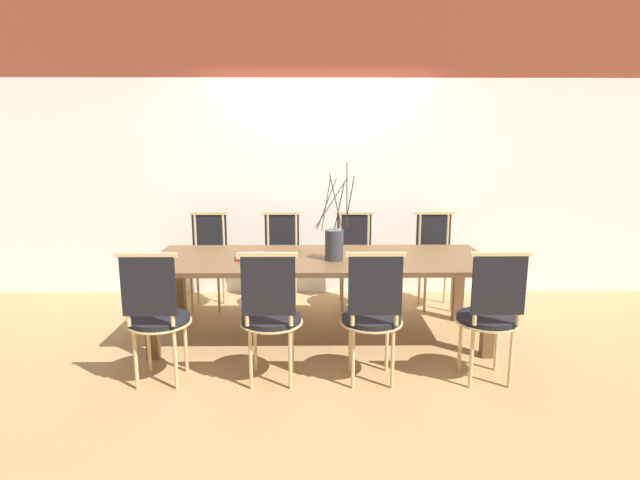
# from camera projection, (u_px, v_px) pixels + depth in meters

# --- Properties ---
(ground_plane) EXTENTS (16.00, 16.00, 0.00)m
(ground_plane) POSITION_uv_depth(u_px,v_px,m) (320.00, 337.00, 4.39)
(ground_plane) COLOR #A87F51
(wall_rear) EXTENTS (12.00, 0.06, 3.20)m
(wall_rear) POSITION_uv_depth(u_px,v_px,m) (319.00, 150.00, 5.45)
(wall_rear) COLOR white
(wall_rear) RESTS_ON ground_plane
(dining_table) EXTENTS (2.86, 1.05, 0.72)m
(dining_table) POSITION_uv_depth(u_px,v_px,m) (320.00, 266.00, 4.27)
(dining_table) COLOR brown
(dining_table) RESTS_ON ground_plane
(chair_near_leftend) EXTENTS (0.44, 0.44, 0.98)m
(chair_near_leftend) POSITION_uv_depth(u_px,v_px,m) (157.00, 313.00, 3.44)
(chair_near_leftend) COLOR black
(chair_near_leftend) RESTS_ON ground_plane
(chair_near_left) EXTENTS (0.44, 0.44, 0.98)m
(chair_near_left) POSITION_uv_depth(u_px,v_px,m) (271.00, 313.00, 3.45)
(chair_near_left) COLOR black
(chair_near_left) RESTS_ON ground_plane
(chair_near_center) EXTENTS (0.44, 0.44, 0.98)m
(chair_near_center) POSITION_uv_depth(u_px,v_px,m) (372.00, 312.00, 3.46)
(chair_near_center) COLOR black
(chair_near_center) RESTS_ON ground_plane
(chair_near_right) EXTENTS (0.44, 0.44, 0.98)m
(chair_near_right) POSITION_uv_depth(u_px,v_px,m) (490.00, 312.00, 3.47)
(chair_near_right) COLOR black
(chair_near_right) RESTS_ON ground_plane
(chair_far_leftend) EXTENTS (0.44, 0.44, 0.98)m
(chair_far_leftend) POSITION_uv_depth(u_px,v_px,m) (208.00, 257.00, 5.12)
(chair_far_leftend) COLOR black
(chair_far_leftend) RESTS_ON ground_plane
(chair_far_left) EXTENTS (0.44, 0.44, 0.98)m
(chair_far_left) POSITION_uv_depth(u_px,v_px,m) (281.00, 257.00, 5.13)
(chair_far_left) COLOR black
(chair_far_left) RESTS_ON ground_plane
(chair_far_center) EXTENTS (0.44, 0.44, 0.98)m
(chair_far_center) POSITION_uv_depth(u_px,v_px,m) (355.00, 257.00, 5.13)
(chair_far_center) COLOR black
(chair_far_center) RESTS_ON ground_plane
(chair_far_right) EXTENTS (0.44, 0.44, 0.98)m
(chair_far_right) POSITION_uv_depth(u_px,v_px,m) (435.00, 257.00, 5.14)
(chair_far_right) COLOR black
(chair_far_right) RESTS_ON ground_plane
(vase_centerpiece) EXTENTS (0.32, 0.27, 0.81)m
(vase_centerpiece) POSITION_uv_depth(u_px,v_px,m) (334.00, 243.00, 4.13)
(vase_centerpiece) COLOR #33383D
(vase_centerpiece) RESTS_ON dining_table
(book_stack) EXTENTS (0.24, 0.19, 0.04)m
(book_stack) POSITION_uv_depth(u_px,v_px,m) (250.00, 257.00, 4.18)
(book_stack) COLOR maroon
(book_stack) RESTS_ON dining_table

